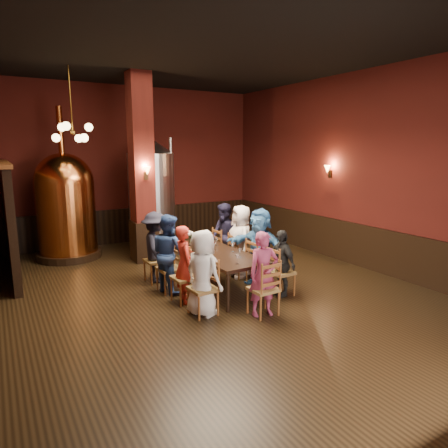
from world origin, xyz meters
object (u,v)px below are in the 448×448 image
person_2 (169,253)px  copper_kettle (66,205)px  person_1 (184,264)px  dining_table (215,255)px  rose_vase (191,236)px  steel_vessel (152,194)px  person_0 (203,273)px

person_2 → copper_kettle: bearing=6.6°
person_1 → dining_table: bearing=-59.0°
dining_table → rose_vase: 0.76m
copper_kettle → rose_vase: (1.95, -3.16, -0.40)m
steel_vessel → rose_vase: size_ratio=9.35×
dining_table → steel_vessel: steel_vessel is taller
person_1 → rose_vase: person_1 is taller
steel_vessel → copper_kettle: bearing=178.0°
dining_table → person_2: 0.92m
person_0 → person_2: 1.33m
dining_table → person_1: bearing=-158.8°
person_2 → steel_vessel: steel_vessel is taller
dining_table → copper_kettle: copper_kettle is taller
person_2 → rose_vase: size_ratio=4.71×
steel_vessel → person_0: bearing=-100.5°
dining_table → person_2: person_2 is taller
copper_kettle → dining_table: bearing=-60.7°
person_0 → person_2: (-0.05, 1.33, 0.04)m
dining_table → steel_vessel: size_ratio=0.80×
person_0 → steel_vessel: size_ratio=0.48×
copper_kettle → steel_vessel: 2.24m
copper_kettle → steel_vessel: size_ratio=1.23×
person_0 → person_2: person_2 is taller
dining_table → person_2: (-0.86, 0.30, 0.08)m
dining_table → person_0: person_0 is taller
person_0 → rose_vase: bearing=-40.9°
dining_table → rose_vase: rose_vase is taller
steel_vessel → rose_vase: steel_vessel is taller
steel_vessel → person_2: bearing=-105.2°
person_1 → steel_vessel: (0.91, 4.12, 0.81)m
person_0 → person_2: size_ratio=0.95×
dining_table → person_2: size_ratio=1.59×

